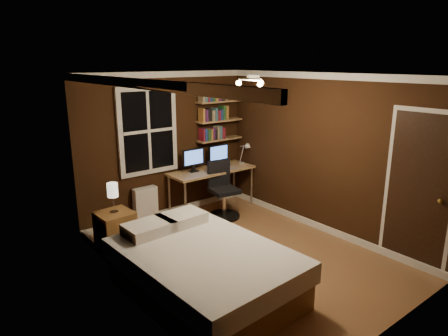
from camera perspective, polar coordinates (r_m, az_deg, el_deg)
floor at (r=5.78m, az=3.04°, el=-12.46°), size 4.20×4.20×0.00m
wall_back at (r=6.98m, az=-8.30°, el=3.19°), size 3.20×0.04×2.50m
wall_left at (r=4.46m, az=-12.39°, el=-3.83°), size 0.04×4.20×2.50m
wall_right at (r=6.46m, az=13.91°, el=1.94°), size 0.04×4.20×2.50m
ceiling at (r=5.13m, az=3.43°, el=13.16°), size 3.20×4.20×0.02m
window at (r=6.73m, az=-10.82°, el=5.24°), size 1.06×0.06×1.46m
door at (r=5.73m, az=25.97°, el=-3.16°), size 0.03×0.82×2.05m
door_knob at (r=5.59m, az=28.51°, el=-4.18°), size 0.06×0.06×0.06m
ceiling_fixture at (r=5.06m, az=4.19°, el=11.99°), size 0.44×0.44×0.18m
bookshelf_lower at (r=7.47m, az=-0.65°, el=4.13°), size 0.92×0.22×0.03m
books_row_lower at (r=7.45m, az=-0.66°, el=5.12°), size 0.54×0.16×0.23m
bookshelf_middle at (r=7.42m, az=-0.66°, el=6.79°), size 0.92×0.22×0.03m
books_row_middle at (r=7.40m, az=-0.66°, el=7.79°), size 0.54×0.16×0.23m
bookshelf_upper at (r=7.37m, az=-0.67°, el=9.48°), size 0.92×0.22×0.03m
books_row_upper at (r=7.36m, az=-0.67°, el=10.49°), size 0.54×0.16×0.23m
bed at (r=4.81m, az=-2.97°, el=-14.34°), size 1.63×2.19×0.72m
nightstand at (r=6.01m, az=-15.22°, el=-8.77°), size 0.50×0.50×0.59m
bedside_lamp at (r=5.82m, az=-15.56°, el=-4.14°), size 0.15×0.15×0.43m
radiator at (r=6.91m, az=-11.14°, el=-5.20°), size 0.41×0.14×0.61m
desk at (r=7.24m, az=-1.78°, el=-0.66°), size 1.61×0.60×0.77m
monitor_left at (r=7.05m, az=-4.39°, el=1.11°), size 0.43×0.12×0.41m
monitor_right at (r=7.37m, az=-0.80°, el=1.76°), size 0.43×0.12×0.41m
desk_lamp at (r=7.54m, az=2.95°, el=2.17°), size 0.14×0.32×0.44m
office_chair at (r=7.00m, az=-0.16°, el=-4.01°), size 0.55×0.55×1.00m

